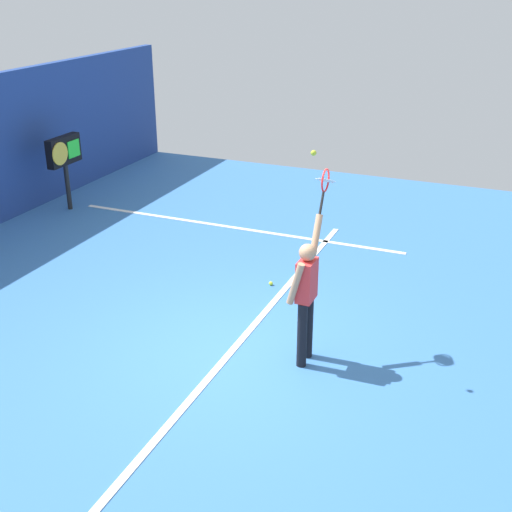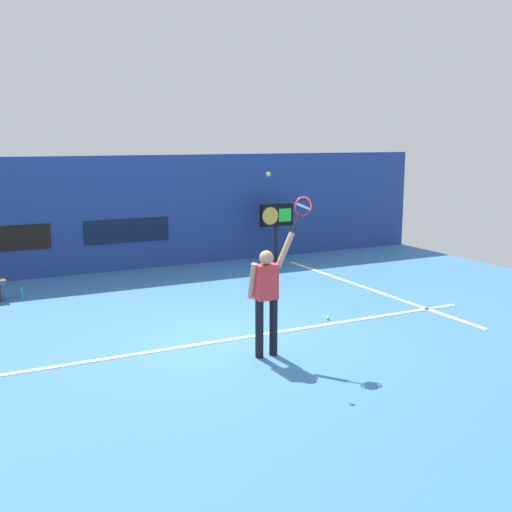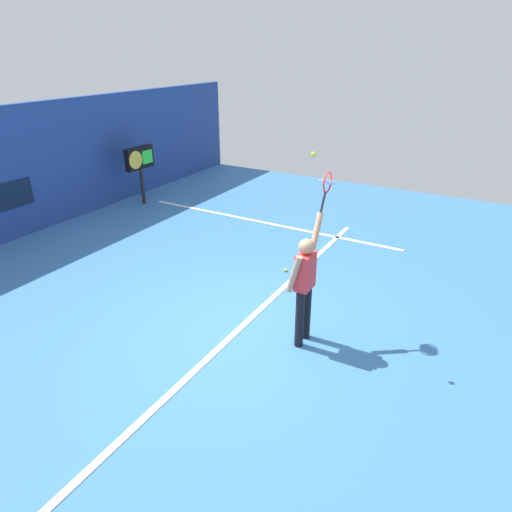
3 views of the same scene
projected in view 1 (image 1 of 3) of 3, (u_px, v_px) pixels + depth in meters
The scene contains 8 objects.
ground_plane at pixel (236, 351), 9.17m from camera, with size 18.00×18.00×0.00m, color #3870B2.
court_baseline at pixel (233, 350), 9.19m from camera, with size 10.00×0.10×0.01m, color white.
court_sideline at pixel (233, 228), 13.51m from camera, with size 0.10×7.00×0.01m, color white.
tennis_player at pixel (306, 293), 8.54m from camera, with size 0.74×0.31×1.95m.
tennis_racket at pixel (325, 183), 8.55m from camera, with size 0.42×0.27×0.62m.
tennis_ball at pixel (314, 153), 7.81m from camera, with size 0.07×0.07×0.07m, color #CCE033.
scoreboard_clock at pixel (64, 154), 14.08m from camera, with size 0.96×0.20×1.60m.
spare_ball at pixel (271, 283), 11.05m from camera, with size 0.07×0.07×0.07m, color #CCE033.
Camera 1 is at (-7.18, -3.30, 4.84)m, focal length 46.78 mm.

